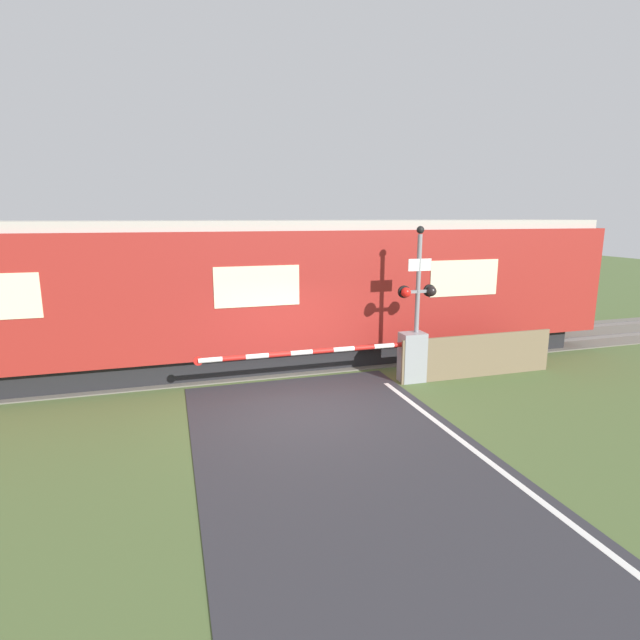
% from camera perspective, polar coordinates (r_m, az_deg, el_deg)
% --- Properties ---
extents(ground_plane, '(80.00, 80.00, 0.00)m').
position_cam_1_polar(ground_plane, '(10.68, -1.26, -10.16)').
color(ground_plane, '#4C6033').
extents(track_bed, '(36.00, 3.20, 0.13)m').
position_cam_1_polar(track_bed, '(14.17, -5.42, -4.52)').
color(track_bed, '#666056').
rests_on(track_bed, ground_plane).
extents(train, '(20.56, 3.21, 3.88)m').
position_cam_1_polar(train, '(13.63, -8.29, 3.22)').
color(train, black).
rests_on(train, ground_plane).
extents(crossing_barrier, '(5.49, 0.44, 1.22)m').
position_cam_1_polar(crossing_barrier, '(12.23, 8.77, -4.11)').
color(crossing_barrier, gray).
rests_on(crossing_barrier, ground_plane).
extents(signal_post, '(0.98, 0.26, 3.77)m').
position_cam_1_polar(signal_post, '(12.22, 11.13, 2.85)').
color(signal_post, gray).
rests_on(signal_post, ground_plane).
extents(roadside_fence, '(4.21, 0.06, 1.10)m').
position_cam_1_polar(roadside_fence, '(13.18, 17.60, -3.91)').
color(roadside_fence, '#726047').
rests_on(roadside_fence, ground_plane).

